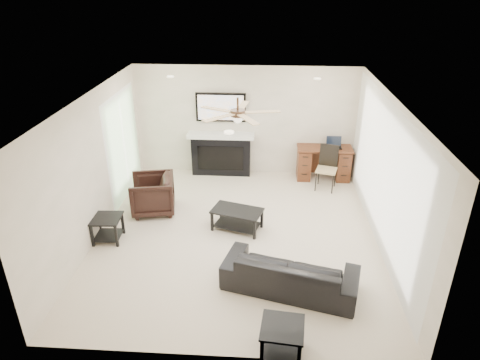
{
  "coord_description": "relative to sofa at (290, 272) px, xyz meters",
  "views": [
    {
      "loc": [
        0.46,
        -6.54,
        4.27
      ],
      "look_at": [
        0.04,
        0.12,
        1.04
      ],
      "focal_mm": 32.0,
      "sensor_mm": 36.0,
      "label": 1
    }
  ],
  "objects": [
    {
      "name": "end_table_left",
      "position": [
        -3.15,
        1.1,
        -0.06
      ],
      "size": [
        0.53,
        0.53,
        0.45
      ],
      "primitive_type": "cube",
      "rotation": [
        0.0,
        0.0,
        0.05
      ],
      "color": "black",
      "rests_on": "ground"
    },
    {
      "name": "fireplace_unit",
      "position": [
        -1.44,
        3.99,
        0.67
      ],
      "size": [
        1.52,
        0.34,
        1.91
      ],
      "primitive_type": "cube",
      "color": "black",
      "rests_on": "ground"
    },
    {
      "name": "laptop",
      "position": [
        1.11,
        3.89,
        0.59
      ],
      "size": [
        0.33,
        0.24,
        0.23
      ],
      "primitive_type": "cube",
      "color": "black",
      "rests_on": "desk"
    },
    {
      "name": "sofa",
      "position": [
        0.0,
        0.0,
        0.0
      ],
      "size": [
        2.11,
        1.25,
        0.58
      ],
      "primitive_type": "imported",
      "rotation": [
        0.0,
        0.0,
        2.88
      ],
      "color": "black",
      "rests_on": "ground"
    },
    {
      "name": "room_shell",
      "position": [
        -0.69,
        1.49,
        1.4
      ],
      "size": [
        5.5,
        5.54,
        2.52
      ],
      "color": "beige",
      "rests_on": "ground"
    },
    {
      "name": "desk_chair",
      "position": [
        0.91,
        3.36,
        0.2
      ],
      "size": [
        0.52,
        0.54,
        0.97
      ],
      "primitive_type": "cube",
      "rotation": [
        0.0,
        0.0,
        -0.28
      ],
      "color": "black",
      "rests_on": "ground"
    },
    {
      "name": "desk",
      "position": [
        0.91,
        3.91,
        0.09
      ],
      "size": [
        1.22,
        0.56,
        0.76
      ],
      "primitive_type": "cube",
      "color": "#3F1D0F",
      "rests_on": "ground"
    },
    {
      "name": "end_table_near",
      "position": [
        -0.15,
        -1.25,
        -0.06
      ],
      "size": [
        0.57,
        0.57,
        0.45
      ],
      "primitive_type": "cube",
      "rotation": [
        0.0,
        0.0,
        -0.1
      ],
      "color": "black",
      "rests_on": "ground"
    },
    {
      "name": "armchair",
      "position": [
        -2.6,
        2.15,
        0.09
      ],
      "size": [
        0.96,
        0.94,
        0.75
      ],
      "primitive_type": "imported",
      "rotation": [
        0.0,
        0.0,
        -1.38
      ],
      "color": "black",
      "rests_on": "ground"
    },
    {
      "name": "coffee_table",
      "position": [
        -0.9,
        1.6,
        -0.09
      ],
      "size": [
        1.01,
        0.74,
        0.4
      ],
      "primitive_type": "cube",
      "rotation": [
        0.0,
        0.0,
        -0.29
      ],
      "color": "black",
      "rests_on": "ground"
    }
  ]
}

